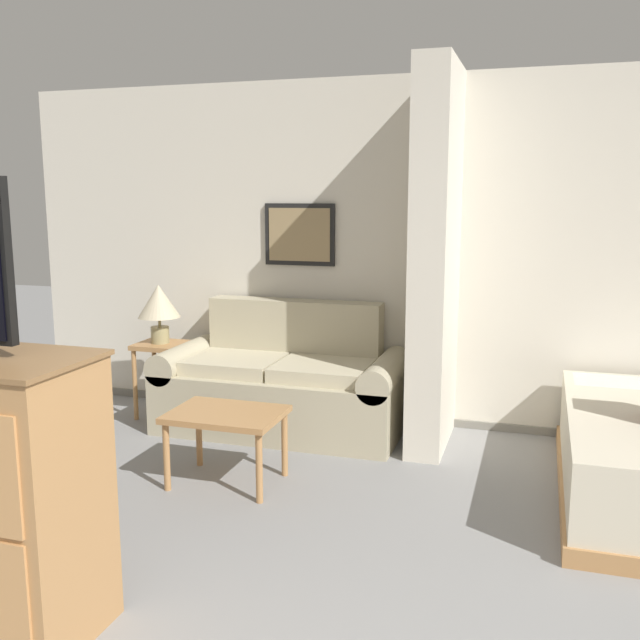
# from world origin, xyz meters

# --- Properties ---
(wall_back) EXTENTS (7.45, 0.16, 2.60)m
(wall_back) POSITION_xyz_m (-0.00, 3.89, 1.29)
(wall_back) COLOR silver
(wall_back) RESTS_ON ground_plane
(wall_partition_pillar) EXTENTS (0.24, 0.83, 2.60)m
(wall_partition_pillar) POSITION_xyz_m (-0.27, 3.41, 1.30)
(wall_partition_pillar) COLOR silver
(wall_partition_pillar) RESTS_ON ground_plane
(couch) EXTENTS (1.81, 0.84, 0.94)m
(couch) POSITION_xyz_m (-1.38, 3.41, 0.33)
(couch) COLOR #B7AD8E
(couch) RESTS_ON ground_plane
(coffee_table) EXTENTS (0.67, 0.50, 0.45)m
(coffee_table) POSITION_xyz_m (-1.35, 2.33, 0.39)
(coffee_table) COLOR #B27F4C
(coffee_table) RESTS_ON ground_plane
(side_table) EXTENTS (0.36, 0.36, 0.59)m
(side_table) POSITION_xyz_m (-2.41, 3.41, 0.46)
(side_table) COLOR #B27F4C
(side_table) RESTS_ON ground_plane
(table_lamp) EXTENTS (0.33, 0.33, 0.46)m
(table_lamp) POSITION_xyz_m (-2.41, 3.41, 0.90)
(table_lamp) COLOR tan
(table_lamp) RESTS_ON side_table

